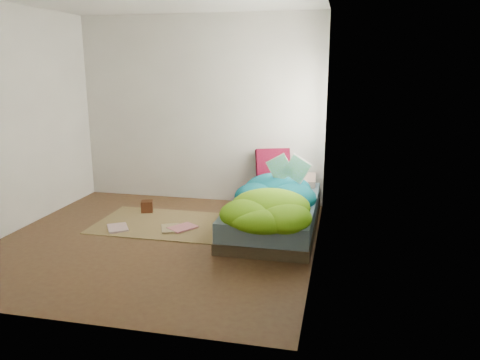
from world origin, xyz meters
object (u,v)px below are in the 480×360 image
bed (274,214)px  pillow_magenta (273,166)px  floor_book_b (177,226)px  open_book (289,160)px  wooden_box (147,206)px  floor_book_a (108,229)px

bed → pillow_magenta: size_ratio=4.34×
pillow_magenta → floor_book_b: size_ratio=1.46×
bed → pillow_magenta: pillow_magenta is taller
open_book → wooden_box: size_ratio=2.92×
pillow_magenta → floor_book_b: 1.63m
bed → wooden_box: size_ratio=13.47×
floor_book_b → wooden_box: bearing=175.3°
bed → floor_book_b: bearing=-167.2°
bed → wooden_box: (-1.74, 0.23, -0.08)m
bed → floor_book_a: bearing=-164.0°
bed → wooden_box: 1.75m
bed → floor_book_b: 1.18m
pillow_magenta → floor_book_b: (-0.99, -1.17, -0.54)m
pillow_magenta → floor_book_a: bearing=-160.1°
pillow_magenta → open_book: (0.30, -0.79, 0.24)m
pillow_magenta → wooden_box: size_ratio=3.11×
open_book → floor_book_b: 1.56m
floor_book_b → bed: bearing=47.5°
bed → open_book: bearing=39.7°
open_book → floor_book_a: (-2.05, -0.67, -0.79)m
open_book → floor_book_a: size_ratio=1.41×
bed → pillow_magenta: bearing=99.7°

